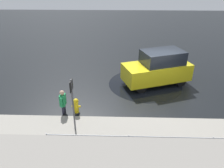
{
  "coord_description": "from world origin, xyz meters",
  "views": [
    {
      "loc": [
        2.22,
        10.95,
        6.04
      ],
      "look_at": [
        2.54,
        0.93,
        0.9
      ],
      "focal_mm": 35.0,
      "sensor_mm": 36.0,
      "label": 1
    }
  ],
  "objects": [
    {
      "name": "pedestrian",
      "position": [
        4.81,
        2.29,
        0.68
      ],
      "size": [
        0.25,
        0.57,
        1.22
      ],
      "color": "#1E8C4C",
      "rests_on": "ground"
    },
    {
      "name": "kerb_strip",
      "position": [
        0.0,
        4.2,
        0.02
      ],
      "size": [
        24.0,
        3.2,
        0.04
      ],
      "primitive_type": "cube",
      "color": "gray",
      "rests_on": "ground"
    },
    {
      "name": "moving_hatchback",
      "position": [
        -0.11,
        -0.98,
        1.03
      ],
      "size": [
        4.25,
        2.94,
        2.06
      ],
      "color": "yellow",
      "rests_on": "ground"
    },
    {
      "name": "metal_railing",
      "position": [
        -1.06,
        5.06,
        0.74
      ],
      "size": [
        11.56,
        0.04,
        1.05
      ],
      "color": "#B7BABF",
      "rests_on": "ground"
    },
    {
      "name": "fire_hydrant",
      "position": [
        4.2,
        2.31,
        0.4
      ],
      "size": [
        0.42,
        0.31,
        0.8
      ],
      "color": "gold",
      "rests_on": "ground"
    },
    {
      "name": "puddle_patch",
      "position": [
        0.6,
        -0.89,
        0.0
      ],
      "size": [
        4.4,
        4.4,
        0.01
      ],
      "primitive_type": "cylinder",
      "color": "black",
      "rests_on": "ground"
    },
    {
      "name": "sign_post",
      "position": [
        4.04,
        3.55,
        1.58
      ],
      "size": [
        0.07,
        0.44,
        2.4
      ],
      "color": "#4C4C51",
      "rests_on": "ground"
    },
    {
      "name": "ground_plane",
      "position": [
        0.0,
        0.0,
        0.0
      ],
      "size": [
        60.0,
        60.0,
        0.0
      ],
      "primitive_type": "plane",
      "color": "black"
    }
  ]
}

